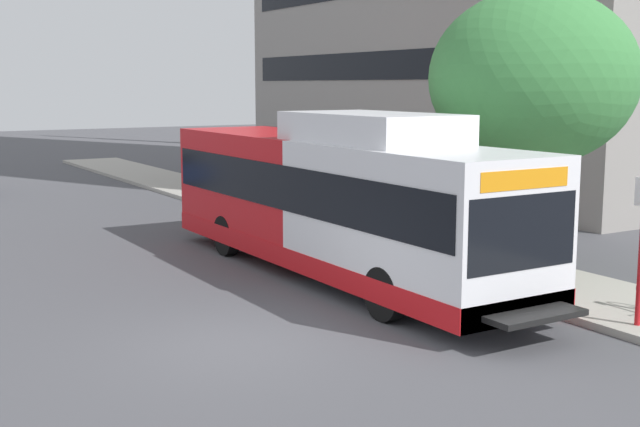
# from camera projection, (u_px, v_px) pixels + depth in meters

# --- Properties ---
(ground_plane) EXTENTS (120.00, 120.00, 0.00)m
(ground_plane) POSITION_uv_depth(u_px,v_px,m) (103.00, 258.00, 20.37)
(ground_plane) COLOR #4C4C51
(sidewalk_curb) EXTENTS (3.00, 56.00, 0.14)m
(sidewalk_curb) POSITION_uv_depth(u_px,v_px,m) (382.00, 240.00, 22.24)
(sidewalk_curb) COLOR #A8A399
(sidewalk_curb) RESTS_ON ground
(transit_bus) EXTENTS (2.58, 12.25, 3.65)m
(transit_bus) POSITION_uv_depth(u_px,v_px,m) (335.00, 200.00, 18.22)
(transit_bus) COLOR white
(transit_bus) RESTS_ON ground
(street_tree_near_stop) EXTENTS (4.57, 4.57, 6.16)m
(street_tree_near_stop) POSITION_uv_depth(u_px,v_px,m) (533.00, 79.00, 18.19)
(street_tree_near_stop) COLOR #4C3823
(street_tree_near_stop) RESTS_ON sidewalk_curb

